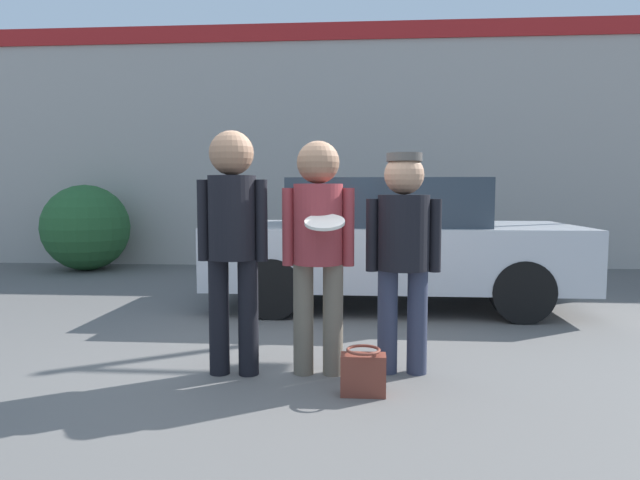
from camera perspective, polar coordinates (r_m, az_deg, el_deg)
name	(u,v)px	position (r m, az deg, el deg)	size (l,w,h in m)	color
ground_plane	(300,373)	(4.39, -2.02, -13.15)	(56.00, 56.00, 0.00)	#5B5956
storefront_building	(338,145)	(10.37, 1.80, 9.46)	(24.00, 0.22, 4.30)	#B2A89E
person_left	(232,229)	(4.21, -8.75, 1.10)	(0.52, 0.35, 1.80)	black
person_middle_with_frisbee	(318,236)	(4.16, -0.18, 0.43)	(0.53, 0.58, 1.72)	#665B4C
person_right	(403,242)	(4.24, 8.33, -0.19)	(0.55, 0.38, 1.64)	#2D3347
parked_car_near	(390,242)	(6.82, 7.04, -0.18)	(4.20, 1.87, 1.50)	#B7BABF
shrub	(86,228)	(10.56, -22.37, 1.16)	(1.47, 1.47, 1.47)	#285B2D
handbag	(363,373)	(3.91, 4.34, -13.09)	(0.30, 0.23, 0.32)	brown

